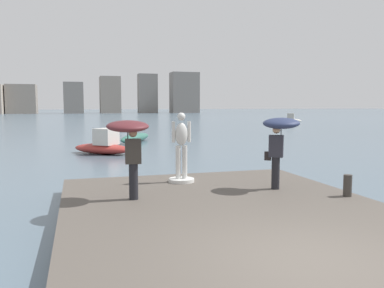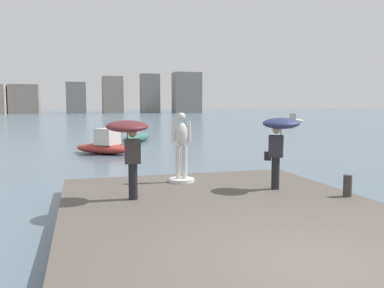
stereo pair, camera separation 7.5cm
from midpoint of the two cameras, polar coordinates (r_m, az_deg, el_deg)
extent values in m
plane|color=slate|center=(45.24, -12.07, 2.11)|extent=(400.00, 400.00, 0.00)
cube|color=#564F47|center=(8.42, 7.06, -11.66)|extent=(7.32, 10.66, 0.40)
cylinder|color=silver|center=(11.94, -1.70, -5.20)|extent=(0.77, 0.77, 0.10)
cylinder|color=silver|center=(11.83, -2.17, -2.62)|extent=(0.15, 0.15, 0.99)
cylinder|color=silver|center=(11.88, -1.24, -2.58)|extent=(0.15, 0.15, 0.99)
ellipsoid|color=silver|center=(11.76, -1.72, 1.42)|extent=(0.38, 0.26, 0.68)
sphere|color=silver|center=(11.73, -1.72, 3.94)|extent=(0.24, 0.24, 0.24)
cylinder|color=silver|center=(11.70, -2.86, 1.73)|extent=(0.10, 0.10, 0.62)
cylinder|color=silver|center=(11.82, -0.59, 1.77)|extent=(0.10, 0.10, 0.62)
cylinder|color=black|center=(9.81, -8.59, -5.33)|extent=(0.22, 0.22, 0.88)
cube|color=#38332D|center=(9.70, -8.66, -1.04)|extent=(0.40, 0.27, 0.60)
sphere|color=#A87A5B|center=(9.66, -8.70, 1.59)|extent=(0.21, 0.21, 0.21)
cylinder|color=#262626|center=(9.70, -9.40, 0.71)|extent=(0.02, 0.02, 0.49)
ellipsoid|color=#5B2328|center=(9.68, -9.43, 2.53)|extent=(1.09, 1.11, 0.35)
cylinder|color=black|center=(11.11, 11.70, -4.10)|extent=(0.22, 0.22, 0.88)
cube|color=#2D2D38|center=(11.01, 11.78, -0.30)|extent=(0.45, 0.41, 0.60)
sphere|color=tan|center=(10.98, 11.82, 2.01)|extent=(0.21, 0.21, 0.21)
cylinder|color=#262626|center=(11.01, 12.45, 1.26)|extent=(0.02, 0.02, 0.50)
ellipsoid|color=navy|center=(11.00, 12.48, 2.93)|extent=(1.37, 1.38, 0.37)
cube|color=black|center=(11.09, 10.63, -1.69)|extent=(0.21, 0.18, 0.24)
cylinder|color=#38332D|center=(10.77, 21.22, -5.57)|extent=(0.21, 0.21, 0.55)
ellipsoid|color=silver|center=(60.36, 13.66, 3.25)|extent=(3.61, 2.86, 0.69)
cube|color=#B2ADA3|center=(60.32, 13.93, 3.91)|extent=(1.22, 1.18, 0.81)
ellipsoid|color=#9E2D28|center=(22.49, -12.82, -0.66)|extent=(3.67, 3.45, 0.56)
cube|color=beige|center=(22.27, -12.31, 1.04)|extent=(1.48, 1.49, 0.90)
ellipsoid|color=#336B5B|center=(29.05, -8.18, 0.90)|extent=(3.27, 4.97, 0.64)
cube|color=gray|center=(132.35, -23.23, 5.93)|extent=(8.55, 7.03, 8.81)
cube|color=gray|center=(130.53, -16.63, 6.36)|extent=(5.92, 6.47, 9.68)
cube|color=gray|center=(132.17, -11.68, 6.90)|extent=(6.37, 7.22, 11.71)
cube|color=gray|center=(133.57, -6.41, 7.20)|extent=(6.19, 4.10, 12.81)
cube|color=gray|center=(132.46, -1.12, 7.35)|extent=(8.92, 5.97, 13.26)
camera|label=1|loc=(0.04, -90.18, -0.02)|focal=37.21mm
camera|label=2|loc=(0.04, 89.82, 0.02)|focal=37.21mm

